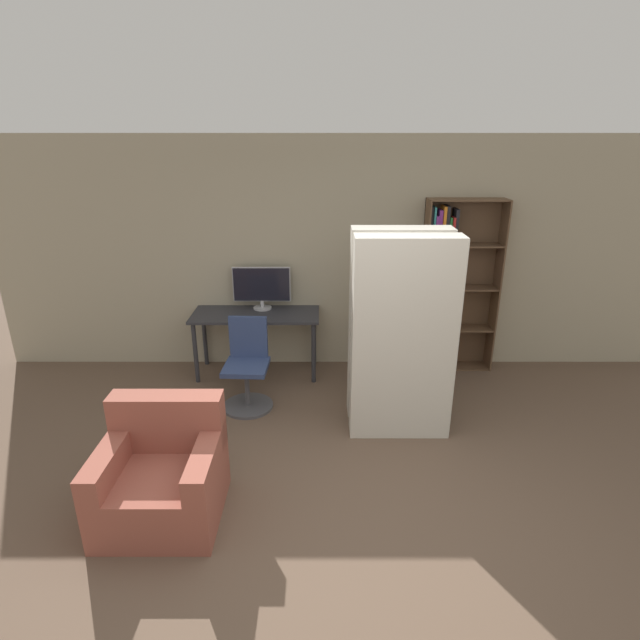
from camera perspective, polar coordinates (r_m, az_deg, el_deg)
The scene contains 9 objects.
ground_plane at distance 3.85m, azimuth 2.82°, elevation -23.63°, with size 16.00×16.00×0.00m, color brown.
wall_back at distance 5.88m, azimuth 1.69°, elevation 7.32°, with size 8.00×0.06×2.70m.
desk at distance 5.81m, azimuth -7.36°, elevation -0.15°, with size 1.46×0.60×0.75m.
monitor at distance 5.85m, azimuth -6.71°, elevation 3.86°, with size 0.67×0.21×0.50m.
office_chair at distance 5.23m, azimuth -8.32°, elevation -5.88°, with size 0.52×0.52×0.94m.
bookshelf at distance 6.02m, azimuth 14.46°, elevation 3.79°, with size 0.88×0.28×2.03m.
mattress_near at distance 4.53m, azimuth 9.54°, elevation -2.33°, with size 0.93×0.28×1.90m.
mattress_far at distance 4.88m, azimuth 8.84°, elevation -0.62°, with size 0.93×0.27×1.90m.
armchair at distance 4.03m, azimuth -17.53°, elevation -16.49°, with size 0.85×0.80×0.85m.
Camera 1 is at (-0.17, -2.77, 2.67)m, focal length 28.00 mm.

